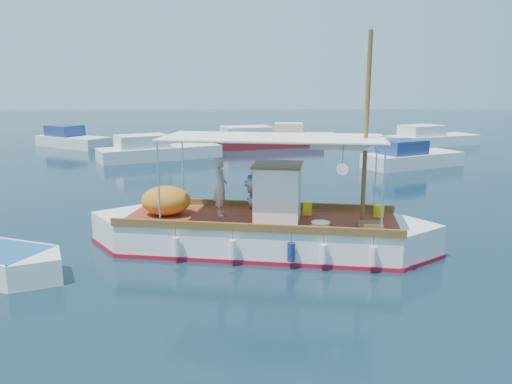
{
  "coord_description": "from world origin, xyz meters",
  "views": [
    {
      "loc": [
        -0.69,
        -13.92,
        4.75
      ],
      "look_at": [
        -0.64,
        0.0,
        1.71
      ],
      "focal_mm": 35.0,
      "sensor_mm": 36.0,
      "label": 1
    }
  ],
  "objects": [
    {
      "name": "ground",
      "position": [
        0.0,
        0.0,
        0.0
      ],
      "size": [
        160.0,
        160.0,
        0.0
      ],
      "primitive_type": "plane",
      "color": "black",
      "rests_on": "ground"
    },
    {
      "name": "fishing_caique",
      "position": [
        -0.6,
        -0.02,
        0.55
      ],
      "size": [
        10.23,
        3.95,
        6.31
      ],
      "rotation": [
        0.0,
        0.0,
        -0.15
      ],
      "color": "white",
      "rests_on": "ground"
    },
    {
      "name": "bg_boat_nw",
      "position": [
        -6.93,
        17.65,
        0.49
      ],
      "size": [
        7.86,
        5.71,
        1.8
      ],
      "rotation": [
        0.0,
        0.0,
        0.49
      ],
      "color": "silver",
      "rests_on": "ground"
    },
    {
      "name": "bg_boat_n",
      "position": [
        -0.28,
        23.83,
        0.49
      ],
      "size": [
        9.32,
        5.47,
        1.8
      ],
      "rotation": [
        0.0,
        0.0,
        0.32
      ],
      "color": "maroon",
      "rests_on": "ground"
    },
    {
      "name": "bg_boat_ne",
      "position": [
        8.36,
        14.69,
        0.49
      ],
      "size": [
        6.31,
        4.64,
        1.8
      ],
      "rotation": [
        0.0,
        0.0,
        0.47
      ],
      "color": "silver",
      "rests_on": "ground"
    },
    {
      "name": "bg_boat_e",
      "position": [
        12.98,
        24.84,
        0.49
      ],
      "size": [
        7.81,
        5.21,
        1.8
      ],
      "rotation": [
        0.0,
        0.0,
        0.39
      ],
      "color": "silver",
      "rests_on": "ground"
    },
    {
      "name": "bg_boat_far_w",
      "position": [
        -14.69,
        24.19,
        0.49
      ],
      "size": [
        6.31,
        5.09,
        1.8
      ],
      "rotation": [
        0.0,
        0.0,
        -0.55
      ],
      "color": "silver",
      "rests_on": "ground"
    },
    {
      "name": "bg_boat_far_n",
      "position": [
        2.78,
        26.62,
        0.49
      ],
      "size": [
        5.8,
        2.39,
        1.8
      ],
      "rotation": [
        0.0,
        0.0,
        -0.07
      ],
      "color": "silver",
      "rests_on": "ground"
    }
  ]
}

